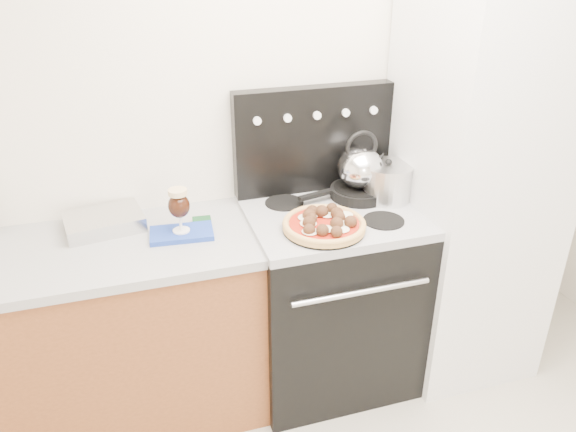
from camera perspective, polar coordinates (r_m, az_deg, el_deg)
name	(u,v)px	position (r m, az deg, el deg)	size (l,w,h in m)	color
room_shell	(422,243)	(1.64, 13.50, -2.71)	(3.52, 3.01, 2.52)	#B8AF9F
base_cabinet	(92,342)	(2.67, -19.30, -11.99)	(1.45, 0.60, 0.86)	brown
countertop	(74,254)	(2.43, -20.89, -3.63)	(1.48, 0.63, 0.04)	#A8A8A9
stove_body	(329,300)	(2.77, 4.17, -8.51)	(0.76, 0.65, 0.88)	black
cooktop	(332,216)	(2.53, 4.51, 0.02)	(0.76, 0.65, 0.04)	#ADADB2
backguard	(313,139)	(2.66, 2.56, 7.77)	(0.76, 0.08, 0.50)	black
fridge	(472,189)	(2.81, 18.19, 2.61)	(0.64, 0.68, 1.90)	silver
foil_sheet	(104,222)	(2.53, -18.20, -0.54)	(0.32, 0.23, 0.06)	white
oven_mitt	(182,233)	(2.40, -10.75, -1.75)	(0.26, 0.15, 0.02)	#203EA9
beer_glass	(179,210)	(2.35, -10.98, 0.58)	(0.09, 0.09, 0.19)	black
pizza_pan	(324,229)	(2.36, 3.67, -1.36)	(0.34, 0.34, 0.01)	black
pizza	(324,223)	(2.35, 3.70, -0.71)	(0.35, 0.35, 0.05)	#EAB852
skillet	(359,192)	(2.67, 7.21, 2.43)	(0.27, 0.27, 0.05)	black
tea_kettle	(361,164)	(2.62, 7.38, 5.23)	(0.21, 0.21, 0.23)	silver
stock_pot	(387,183)	(2.65, 10.03, 3.32)	(0.22, 0.22, 0.16)	silver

